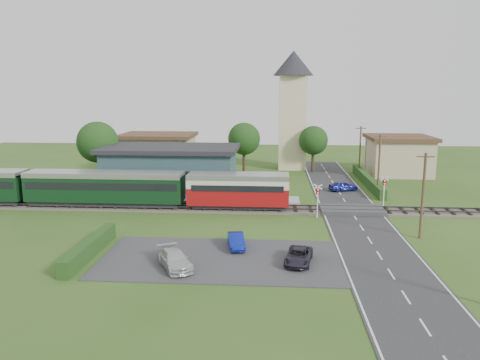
# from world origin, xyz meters

# --- Properties ---
(ground) EXTENTS (120.00, 120.00, 0.00)m
(ground) POSITION_xyz_m (0.00, 0.00, 0.00)
(ground) COLOR #2D4C19
(railway_track) EXTENTS (76.00, 3.20, 0.49)m
(railway_track) POSITION_xyz_m (0.00, 2.00, 0.11)
(railway_track) COLOR #4C443D
(railway_track) RESTS_ON ground
(road) EXTENTS (6.00, 70.00, 0.05)m
(road) POSITION_xyz_m (10.00, 0.00, 0.03)
(road) COLOR #28282B
(road) RESTS_ON ground
(car_park) EXTENTS (17.00, 9.00, 0.08)m
(car_park) POSITION_xyz_m (-1.50, -12.00, 0.04)
(car_park) COLOR #333335
(car_park) RESTS_ON ground
(crossing_deck) EXTENTS (6.20, 3.40, 0.45)m
(crossing_deck) POSITION_xyz_m (10.00, 2.00, 0.23)
(crossing_deck) COLOR #333335
(crossing_deck) RESTS_ON ground
(platform) EXTENTS (30.00, 3.00, 0.45)m
(platform) POSITION_xyz_m (-10.00, 5.20, 0.23)
(platform) COLOR gray
(platform) RESTS_ON ground
(equipment_hut) EXTENTS (2.30, 2.30, 2.55)m
(equipment_hut) POSITION_xyz_m (-18.00, 5.20, 1.75)
(equipment_hut) COLOR beige
(equipment_hut) RESTS_ON platform
(station_building) EXTENTS (16.00, 9.00, 5.30)m
(station_building) POSITION_xyz_m (-10.00, 10.99, 2.69)
(station_building) COLOR #344E51
(station_building) RESTS_ON ground
(train) EXTENTS (43.20, 2.90, 3.40)m
(train) POSITION_xyz_m (-18.02, 2.00, 2.18)
(train) COLOR #232328
(train) RESTS_ON ground
(church_tower) EXTENTS (6.00, 6.00, 17.60)m
(church_tower) POSITION_xyz_m (5.00, 28.00, 10.23)
(church_tower) COLOR beige
(church_tower) RESTS_ON ground
(house_west) EXTENTS (10.80, 8.80, 5.50)m
(house_west) POSITION_xyz_m (-15.00, 25.00, 2.79)
(house_west) COLOR tan
(house_west) RESTS_ON ground
(house_east) EXTENTS (8.80, 8.80, 5.50)m
(house_east) POSITION_xyz_m (20.00, 24.00, 2.80)
(house_east) COLOR tan
(house_east) RESTS_ON ground
(hedge_carpark) EXTENTS (0.80, 9.00, 1.20)m
(hedge_carpark) POSITION_xyz_m (-11.00, -12.00, 0.60)
(hedge_carpark) COLOR #193814
(hedge_carpark) RESTS_ON ground
(hedge_roadside) EXTENTS (0.80, 18.00, 1.20)m
(hedge_roadside) POSITION_xyz_m (14.20, 16.00, 0.60)
(hedge_roadside) COLOR #193814
(hedge_roadside) RESTS_ON ground
(hedge_station) EXTENTS (22.00, 0.80, 1.30)m
(hedge_station) POSITION_xyz_m (-10.00, 15.50, 0.65)
(hedge_station) COLOR #193814
(hedge_station) RESTS_ON ground
(tree_a) EXTENTS (5.20, 5.20, 8.00)m
(tree_a) POSITION_xyz_m (-20.00, 14.00, 5.38)
(tree_a) COLOR #332316
(tree_a) RESTS_ON ground
(tree_b) EXTENTS (4.60, 4.60, 7.34)m
(tree_b) POSITION_xyz_m (-2.00, 23.00, 5.02)
(tree_b) COLOR #332316
(tree_b) RESTS_ON ground
(tree_c) EXTENTS (4.20, 4.20, 6.78)m
(tree_c) POSITION_xyz_m (8.00, 25.00, 4.65)
(tree_c) COLOR #332316
(tree_c) RESTS_ON ground
(utility_pole_b) EXTENTS (1.40, 0.22, 7.00)m
(utility_pole_b) POSITION_xyz_m (14.20, -6.00, 3.63)
(utility_pole_b) COLOR #473321
(utility_pole_b) RESTS_ON ground
(utility_pole_c) EXTENTS (1.40, 0.22, 7.00)m
(utility_pole_c) POSITION_xyz_m (14.20, 10.00, 3.63)
(utility_pole_c) COLOR #473321
(utility_pole_c) RESTS_ON ground
(utility_pole_d) EXTENTS (1.40, 0.22, 7.00)m
(utility_pole_d) POSITION_xyz_m (14.20, 22.00, 3.63)
(utility_pole_d) COLOR #473321
(utility_pole_d) RESTS_ON ground
(crossing_signal_near) EXTENTS (0.84, 0.28, 3.28)m
(crossing_signal_near) POSITION_xyz_m (6.40, -0.41, 2.14)
(crossing_signal_near) COLOR silver
(crossing_signal_near) RESTS_ON ground
(crossing_signal_far) EXTENTS (0.84, 0.28, 3.28)m
(crossing_signal_far) POSITION_xyz_m (13.60, 4.39, 2.14)
(crossing_signal_far) COLOR silver
(crossing_signal_far) RESTS_ON ground
(streetlamp_west) EXTENTS (0.30, 0.30, 5.15)m
(streetlamp_west) POSITION_xyz_m (-22.00, 20.00, 3.04)
(streetlamp_west) COLOR #3F3F47
(streetlamp_west) RESTS_ON ground
(streetlamp_east) EXTENTS (0.30, 0.30, 5.15)m
(streetlamp_east) POSITION_xyz_m (16.00, 27.00, 3.04)
(streetlamp_east) COLOR #3F3F47
(streetlamp_east) RESTS_ON ground
(car_on_road) EXTENTS (3.68, 2.46, 1.16)m
(car_on_road) POSITION_xyz_m (10.56, 11.80, 0.63)
(car_on_road) COLOR navy
(car_on_road) RESTS_ON road
(car_park_blue) EXTENTS (1.67, 3.41, 1.07)m
(car_park_blue) POSITION_xyz_m (-0.53, -9.57, 0.62)
(car_park_blue) COLOR #0E1E91
(car_park_blue) RESTS_ON car_park
(car_park_silver) EXTENTS (3.42, 4.38, 1.19)m
(car_park_silver) POSITION_xyz_m (-4.35, -13.97, 0.67)
(car_park_silver) COLOR silver
(car_park_silver) RESTS_ON car_park
(car_park_dark) EXTENTS (2.30, 3.90, 1.02)m
(car_park_dark) POSITION_xyz_m (4.04, -12.52, 0.59)
(car_park_dark) COLOR #24212E
(car_park_dark) RESTS_ON car_park
(pedestrian_near) EXTENTS (0.65, 0.43, 1.75)m
(pedestrian_near) POSITION_xyz_m (-4.99, 4.62, 1.33)
(pedestrian_near) COLOR gray
(pedestrian_near) RESTS_ON platform
(pedestrian_far) EXTENTS (0.82, 1.00, 1.89)m
(pedestrian_far) POSITION_xyz_m (-15.32, 4.94, 1.40)
(pedestrian_far) COLOR gray
(pedestrian_far) RESTS_ON platform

